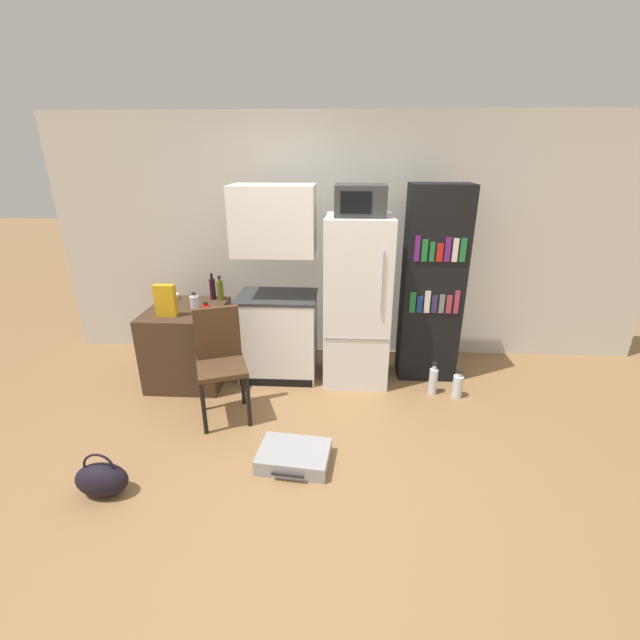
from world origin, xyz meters
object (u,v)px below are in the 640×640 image
object	(u,v)px
bottle_olive_oil	(220,290)
microwave	(360,200)
bottle_wine_dark	(213,288)
bottle_ketchup_red	(206,311)
bookshelf	(432,286)
bottle_amber_beer	(163,304)
refrigerator	(357,302)
handbag	(102,479)
bowl	(170,297)
suitcase_large_flat	(294,456)
bottle_milk_white	(168,297)
cereal_box	(165,301)
side_table	(189,344)
chair	(220,354)
water_bottle_front	(458,386)
bottle_clear_short	(195,302)
kitchen_hutch	(277,294)
water_bottle_middle	(433,380)

from	to	relation	value
bottle_olive_oil	microwave	bearing A→B (deg)	-7.29
bottle_wine_dark	bottle_ketchup_red	bearing A→B (deg)	-80.33
bookshelf	bottle_amber_beer	size ratio (longest dim) A/B	12.21
refrigerator	bottle_olive_oil	distance (m)	1.40
microwave	handbag	size ratio (longest dim) A/B	1.26
bowl	suitcase_large_flat	world-z (taller)	bowl
handbag	bottle_milk_white	bearing A→B (deg)	94.66
bottle_milk_white	cereal_box	world-z (taller)	cereal_box
side_table	chair	bearing A→B (deg)	-50.49
bowl	water_bottle_front	world-z (taller)	bowl
side_table	bowl	world-z (taller)	bowl
side_table	microwave	xyz separation A→B (m)	(1.68, 0.10, 1.40)
bookshelf	bottle_clear_short	distance (m)	2.32
kitchen_hutch	chair	distance (m)	0.89
kitchen_hutch	bottle_wine_dark	world-z (taller)	kitchen_hutch
bottle_wine_dark	bowl	bearing A→B (deg)	-176.57
microwave	bottle_clear_short	size ratio (longest dim) A/B	2.77
microwave	cereal_box	size ratio (longest dim) A/B	1.51
side_table	bottle_ketchup_red	xyz separation A→B (m)	(0.29, -0.23, 0.44)
bottle_ketchup_red	water_bottle_front	world-z (taller)	bottle_ketchup_red
kitchen_hutch	microwave	distance (m)	1.20
side_table	water_bottle_front	size ratio (longest dim) A/B	2.81
bookshelf	bottle_clear_short	world-z (taller)	bookshelf
chair	water_bottle_middle	distance (m)	2.01
kitchen_hutch	bottle_amber_beer	size ratio (longest dim) A/B	12.14
bottle_milk_white	bottle_amber_beer	distance (m)	0.20
suitcase_large_flat	handbag	world-z (taller)	handbag
bottle_clear_short	bookshelf	bearing A→B (deg)	5.71
bowl	water_bottle_middle	xyz separation A→B (m)	(2.67, -0.45, -0.65)
cereal_box	chair	xyz separation A→B (m)	(0.59, -0.40, -0.33)
side_table	suitcase_large_flat	xyz separation A→B (m)	(1.20, -1.25, -0.32)
refrigerator	bottle_olive_oil	bearing A→B (deg)	172.78
bookshelf	suitcase_large_flat	distance (m)	2.11
microwave	chair	bearing A→B (deg)	-148.54
kitchen_hutch	refrigerator	bearing A→B (deg)	-1.72
bottle_ketchup_red	water_bottle_front	size ratio (longest dim) A/B	0.53
chair	water_bottle_front	world-z (taller)	chair
bookshelf	cereal_box	world-z (taller)	bookshelf
chair	side_table	bearing A→B (deg)	108.93
bottle_amber_beer	water_bottle_middle	bearing A→B (deg)	-2.44
cereal_box	water_bottle_front	size ratio (longest dim) A/B	1.07
bottle_ketchup_red	handbag	xyz separation A→B (m)	(-0.35, -1.41, -0.70)
bottle_amber_beer	water_bottle_middle	distance (m)	2.69
suitcase_large_flat	bottle_olive_oil	bearing A→B (deg)	126.84
cereal_box	chair	world-z (taller)	cereal_box
side_table	chair	distance (m)	0.82
handbag	water_bottle_middle	world-z (taller)	handbag
bottle_milk_white	suitcase_large_flat	xyz separation A→B (m)	(1.41, -1.37, -0.78)
microwave	water_bottle_front	bearing A→B (deg)	-19.08
handbag	water_bottle_middle	bearing A→B (deg)	30.35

